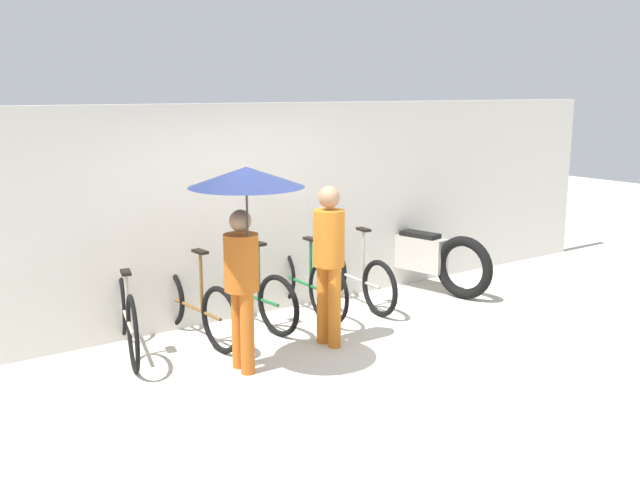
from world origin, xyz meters
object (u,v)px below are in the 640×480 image
object	(u,v)px
parked_bicycle_1	(193,305)
pedestrian_center	(329,254)
pedestrian_leading	(245,211)
parked_bicycle_4	(354,276)
parked_bicycle_3	(302,281)
parked_bicycle_2	(249,294)
parked_bicycle_0	(126,315)
motorcycle	(419,257)

from	to	relation	value
parked_bicycle_1	pedestrian_center	world-z (taller)	pedestrian_center
parked_bicycle_1	pedestrian_leading	world-z (taller)	pedestrian_leading
parked_bicycle_1	parked_bicycle_4	distance (m)	2.14
parked_bicycle_3	pedestrian_leading	distance (m)	2.21
parked_bicycle_2	parked_bicycle_0	bearing A→B (deg)	84.55
pedestrian_leading	parked_bicycle_4	bearing A→B (deg)	-148.86
motorcycle	pedestrian_center	bearing A→B (deg)	102.61
pedestrian_leading	pedestrian_center	xyz separation A→B (m)	(1.06, 0.20, -0.57)
parked_bicycle_0	motorcycle	distance (m)	3.99
parked_bicycle_3	motorcycle	bearing A→B (deg)	-89.93
parked_bicycle_0	motorcycle	xyz separation A→B (m)	(3.99, 0.06, 0.05)
parked_bicycle_0	pedestrian_center	distance (m)	2.11
parked_bicycle_0	parked_bicycle_4	world-z (taller)	parked_bicycle_4
parked_bicycle_4	motorcycle	bearing A→B (deg)	-82.51
parked_bicycle_3	pedestrian_center	xyz separation A→B (m)	(-0.36, -1.05, 0.57)
pedestrian_leading	motorcycle	size ratio (longest dim) A/B	0.91
parked_bicycle_3	parked_bicycle_4	size ratio (longest dim) A/B	1.05
pedestrian_center	parked_bicycle_0	bearing A→B (deg)	-35.72
parked_bicycle_0	parked_bicycle_1	world-z (taller)	parked_bicycle_0
parked_bicycle_0	pedestrian_leading	distance (m)	1.80
parked_bicycle_4	pedestrian_center	size ratio (longest dim) A/B	1.04
parked_bicycle_1	parked_bicycle_3	world-z (taller)	same
parked_bicycle_1	pedestrian_center	xyz separation A→B (m)	(1.07, -0.97, 0.60)
parked_bicycle_2	pedestrian_center	distance (m)	1.26
parked_bicycle_1	pedestrian_leading	xyz separation A→B (m)	(0.01, -1.17, 1.17)
pedestrian_center	motorcycle	xyz separation A→B (m)	(2.21, 1.05, -0.53)
parked_bicycle_2	pedestrian_center	xyz separation A→B (m)	(0.35, -1.04, 0.61)
parked_bicycle_2	parked_bicycle_4	world-z (taller)	parked_bicycle_4
parked_bicycle_3	parked_bicycle_1	bearing A→B (deg)	93.33
parked_bicycle_0	parked_bicycle_3	bearing A→B (deg)	-74.42
pedestrian_leading	pedestrian_center	world-z (taller)	pedestrian_leading
parked_bicycle_0	parked_bicycle_3	world-z (taller)	parked_bicycle_0
parked_bicycle_0	pedestrian_leading	bearing A→B (deg)	-134.96
parked_bicycle_2	parked_bicycle_3	distance (m)	0.72
parked_bicycle_0	parked_bicycle_2	xyz separation A→B (m)	(1.42, 0.05, -0.03)
parked_bicycle_1	motorcycle	world-z (taller)	parked_bicycle_1
parked_bicycle_3	pedestrian_center	bearing A→B (deg)	161.28
parked_bicycle_0	pedestrian_center	world-z (taller)	pedestrian_center
parked_bicycle_4	pedestrian_leading	xyz separation A→B (m)	(-2.13, -1.17, 1.18)
parked_bicycle_1	parked_bicycle_2	world-z (taller)	parked_bicycle_2
parked_bicycle_2	parked_bicycle_3	xyz separation A→B (m)	(0.71, 0.01, 0.03)
parked_bicycle_1	pedestrian_center	bearing A→B (deg)	-137.62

